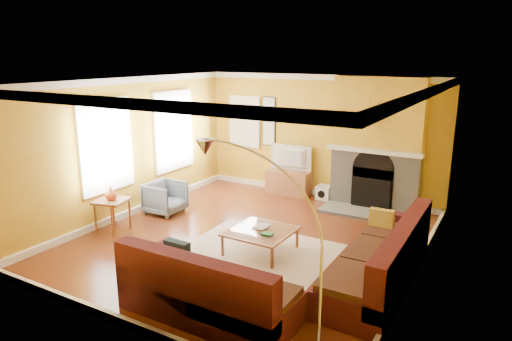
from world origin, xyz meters
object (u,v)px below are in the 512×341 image
Objects in this scene: coffee_table at (261,241)px; arc_lamp at (265,255)px; armchair at (165,198)px; sectional_sofa at (292,248)px; media_console at (289,182)px; side_table at (113,215)px.

coffee_table is 0.44× the size of arc_lamp.
arc_lamp is (1.29, -2.20, 0.94)m from coffee_table.
armchair is 0.31× the size of arc_lamp.
sectional_sofa is 3.76× the size of coffee_table.
media_console is 4.02m from side_table.
sectional_sofa reaches higher than side_table.
media_console is (-1.80, 3.60, -0.17)m from sectional_sofa.
media_console is 1.44× the size of armchair.
armchair reaches higher than side_table.
side_table is at bearing -169.88° from coffee_table.
side_table is (-0.20, -1.20, -0.03)m from armchair.
armchair reaches higher than media_console.
coffee_table is at bearing -105.84° from armchair.
arc_lamp is at bearing -74.03° from sectional_sofa.
armchair is at bearing 164.93° from coffee_table.
media_console is 0.45× the size of arc_lamp.
coffee_table is 2.71m from arc_lamp.
sectional_sofa is 6.35× the size of side_table.
armchair is 1.20× the size of side_table.
coffee_table is 2.70m from armchair.
side_table is (-3.60, 0.00, -0.16)m from sectional_sofa.
media_console is at bearing 113.33° from arc_lamp.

